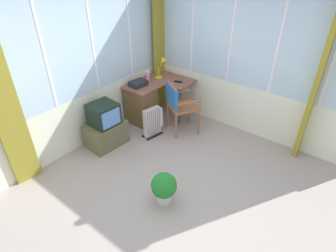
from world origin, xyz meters
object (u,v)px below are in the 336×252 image
Objects in this scene: spray_bottle at (148,75)px; paper_tray at (138,83)px; desk_lamp at (163,64)px; tv_remote at (178,82)px; desk at (144,103)px; potted_plant at (164,187)px; tv_on_stand at (105,127)px; space_heater at (153,122)px; wooden_armchair at (177,102)px.

spray_bottle reaches higher than paper_tray.
tv_remote is at bearing -92.76° from desk_lamp.
tv_remote is (-0.02, -0.37, -0.26)m from desk_lamp.
desk is 2.11m from potted_plant.
desk_lamp is 0.45m from tv_remote.
potted_plant is at bearing -104.73° from tv_on_stand.
desk reaches higher than space_heater.
tv_on_stand is (-1.51, 0.39, -0.40)m from tv_remote.
potted_plant is at bearing -141.11° from desk_lamp.
potted_plant is at bearing -134.52° from space_heater.
tv_remote is at bearing -62.47° from spray_bottle.
spray_bottle is 0.47× the size of potted_plant.
desk is at bearing 98.02° from wooden_armchair.
desk_lamp is at bearing -0.59° from tv_on_stand.
desk is 1.22× the size of wooden_armchair.
wooden_armchair is at bearing -80.96° from paper_tray.
space_heater is at bearing -113.42° from paper_tray.
space_heater is (-0.36, 0.26, -0.33)m from wooden_armchair.
desk is at bearing 0.69° from tv_on_stand.
tv_remote is at bearing -36.24° from desk.
wooden_armchair reaches higher than desk.
space_heater is (-0.82, -0.43, -0.73)m from desk_lamp.
spray_bottle is at bearing 98.99° from tv_remote.
wooden_armchair is 1.70× the size of space_heater.
paper_tray is at bearing 169.70° from desk_lamp.
spray_bottle is 1.34m from tv_on_stand.
paper_tray reaches higher than desk.
wooden_armchair is at bearing -163.62° from tv_remote.
desk is 1.47× the size of tv_on_stand.
tv_remote is 0.59m from spray_bottle.
spray_bottle is 0.72× the size of paper_tray.
tv_remote is at bearing -40.03° from paper_tray.
space_heater is 1.59m from potted_plant.
desk_lamp is at bearing -26.67° from spray_bottle.
desk_lamp reaches higher than wooden_armchair.
desk is 3.79× the size of paper_tray.
paper_tray reaches higher than tv_on_stand.
paper_tray is at bearing 51.12° from potted_plant.
paper_tray is at bearing 66.58° from space_heater.
paper_tray is at bearing 5.61° from tv_on_stand.
tv_on_stand is 1.41× the size of space_heater.
potted_plant is at bearing -134.00° from spray_bottle.
paper_tray is 1.03m from tv_on_stand.
desk_lamp is 1.66m from tv_on_stand.
tv_on_stand is (-0.93, -0.09, -0.44)m from paper_tray.
tv_on_stand reaches higher than tv_remote.
spray_bottle is 0.97m from space_heater.
tv_remote is at bearing 31.78° from potted_plant.
tv_remote is 0.56m from wooden_armchair.
paper_tray is 0.32× the size of wooden_armchair.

